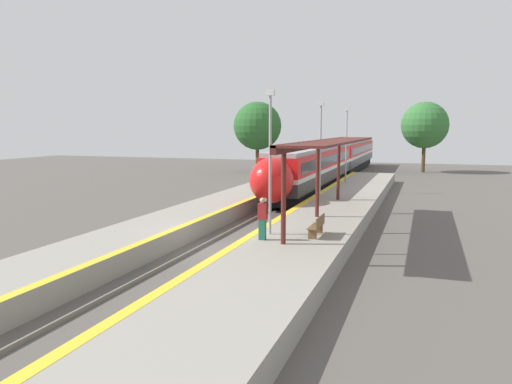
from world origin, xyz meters
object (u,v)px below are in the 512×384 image
object	(u,v)px
railway_signal	(282,164)
lamppost_near	(270,154)
lamppost_far	(346,141)
person_waiting	(262,218)
platform_bench	(318,225)
lamppost_mid	(320,145)
train	(335,159)

from	to	relation	value
railway_signal	lamppost_near	xyz separation A→B (m)	(4.89, -19.10, 1.92)
railway_signal	lamppost_far	size ratio (longest dim) A/B	0.64
person_waiting	platform_bench	bearing A→B (deg)	35.02
platform_bench	lamppost_mid	xyz separation A→B (m)	(-2.07, 10.45, 3.04)
lamppost_mid	lamppost_far	bearing A→B (deg)	90.00
lamppost_near	lamppost_mid	xyz separation A→B (m)	(0.00, 10.70, 0.00)
train	platform_bench	size ratio (longest dim) A/B	28.80
lamppost_mid	person_waiting	bearing A→B (deg)	-89.82
lamppost_far	railway_signal	bearing A→B (deg)	-154.74
lamppost_near	lamppost_mid	bearing A→B (deg)	90.00
platform_bench	lamppost_mid	distance (m)	11.08
train	railway_signal	world-z (taller)	railway_signal
platform_bench	lamppost_near	bearing A→B (deg)	-173.09
lamppost_mid	lamppost_far	size ratio (longest dim) A/B	1.00
platform_bench	person_waiting	bearing A→B (deg)	-144.98
person_waiting	lamppost_far	size ratio (longest dim) A/B	0.28
train	platform_bench	world-z (taller)	train
lamppost_near	person_waiting	bearing A→B (deg)	-88.16
train	lamppost_near	xyz separation A→B (m)	(2.58, -30.94, 2.17)
platform_bench	lamppost_far	world-z (taller)	lamppost_far
platform_bench	lamppost_mid	world-z (taller)	lamppost_mid
platform_bench	lamppost_near	size ratio (longest dim) A/B	0.27
platform_bench	lamppost_near	xyz separation A→B (m)	(-2.07, -0.25, 3.04)
train	person_waiting	size ratio (longest dim) A/B	27.09
railway_signal	lamppost_near	bearing A→B (deg)	-75.63
platform_bench	train	bearing A→B (deg)	98.60
platform_bench	lamppost_mid	bearing A→B (deg)	101.18
lamppost_near	lamppost_mid	size ratio (longest dim) A/B	1.00
train	lamppost_far	size ratio (longest dim) A/B	7.71
train	lamppost_far	xyz separation A→B (m)	(2.58, -9.53, 2.17)
lamppost_mid	lamppost_near	bearing A→B (deg)	-90.00
person_waiting	lamppost_far	distance (m)	22.72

